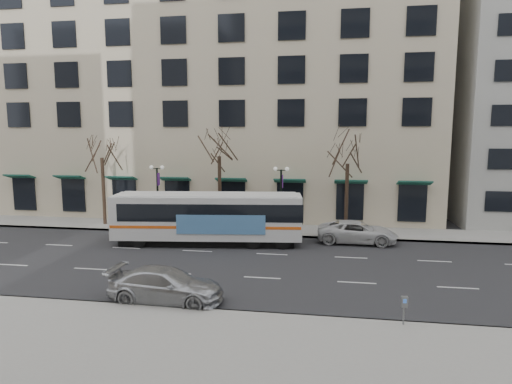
% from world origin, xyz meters
% --- Properties ---
extents(ground, '(160.00, 160.00, 0.00)m').
position_xyz_m(ground, '(0.00, 0.00, 0.00)').
color(ground, black).
rests_on(ground, ground).
extents(sidewalk_far, '(80.00, 4.00, 0.15)m').
position_xyz_m(sidewalk_far, '(5.00, 9.00, 0.07)').
color(sidewalk_far, gray).
rests_on(sidewalk_far, ground).
extents(building_hotel, '(40.00, 20.00, 24.00)m').
position_xyz_m(building_hotel, '(-2.00, 21.00, 12.00)').
color(building_hotel, '#C5B796').
rests_on(building_hotel, ground).
extents(tree_far_left, '(3.60, 3.60, 8.34)m').
position_xyz_m(tree_far_left, '(-10.00, 8.80, 6.70)').
color(tree_far_left, black).
rests_on(tree_far_left, ground).
extents(tree_far_mid, '(3.60, 3.60, 8.55)m').
position_xyz_m(tree_far_mid, '(0.00, 8.80, 6.91)').
color(tree_far_mid, black).
rests_on(tree_far_mid, ground).
extents(tree_far_right, '(3.60, 3.60, 8.06)m').
position_xyz_m(tree_far_right, '(10.00, 8.80, 6.42)').
color(tree_far_right, black).
rests_on(tree_far_right, ground).
extents(lamp_post_left, '(1.22, 0.45, 5.21)m').
position_xyz_m(lamp_post_left, '(-4.99, 8.20, 2.94)').
color(lamp_post_left, black).
rests_on(lamp_post_left, ground).
extents(lamp_post_right, '(1.22, 0.45, 5.21)m').
position_xyz_m(lamp_post_right, '(5.01, 8.20, 2.94)').
color(lamp_post_right, black).
rests_on(lamp_post_right, ground).
extents(city_bus, '(13.39, 4.36, 3.57)m').
position_xyz_m(city_bus, '(0.30, 4.31, 1.95)').
color(city_bus, silver).
rests_on(city_bus, ground).
extents(silver_car, '(5.47, 2.40, 1.56)m').
position_xyz_m(silver_car, '(1.04, -6.20, 0.78)').
color(silver_car, '#ACAEB4').
rests_on(silver_car, ground).
extents(white_pickup, '(5.68, 2.78, 1.55)m').
position_xyz_m(white_pickup, '(10.66, 6.20, 0.78)').
color(white_pickup, silver).
rests_on(white_pickup, ground).
extents(pay_station, '(0.26, 0.18, 1.17)m').
position_xyz_m(pay_station, '(11.43, -7.39, 1.00)').
color(pay_station, slate).
rests_on(pay_station, sidewalk_near).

